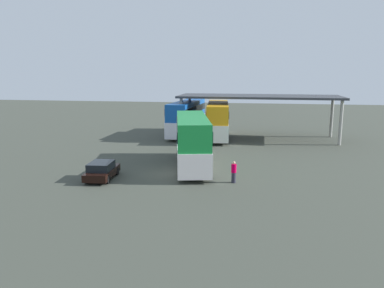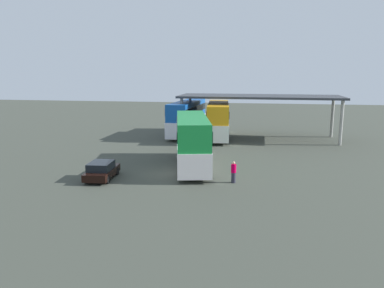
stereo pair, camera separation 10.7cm
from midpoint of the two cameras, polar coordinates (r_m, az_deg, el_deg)
name	(u,v)px [view 2 (the right image)]	position (r m, az deg, el deg)	size (l,w,h in m)	color
ground_plane	(173,175)	(29.28, -2.82, -4.75)	(140.00, 140.00, 0.00)	#3D4238
double_decker_main	(192,140)	(31.07, 0.10, 0.67)	(4.68, 10.63, 4.32)	silver
parked_hatchback	(102,170)	(28.70, -13.72, -4.00)	(2.05, 3.89, 1.35)	black
double_decker_near_canopy	(187,117)	(47.11, -0.69, 4.23)	(3.28, 11.00, 4.32)	silver
double_decker_mid_row	(218,119)	(45.19, 4.16, 3.90)	(3.45, 10.88, 4.30)	white
depot_canopy	(259,98)	(45.16, 10.46, 6.99)	(19.21, 6.66, 5.23)	#33353A
pedestrian_waiting	(234,172)	(27.12, 6.57, -4.36)	(0.38, 0.38, 1.61)	#262633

